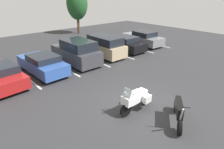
{
  "coord_description": "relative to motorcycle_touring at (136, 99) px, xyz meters",
  "views": [
    {
      "loc": [
        -6.76,
        -5.47,
        5.35
      ],
      "look_at": [
        0.07,
        2.13,
        0.97
      ],
      "focal_mm": 31.16,
      "sensor_mm": 36.0,
      "label": 1
    }
  ],
  "objects": [
    {
      "name": "car_blue",
      "position": [
        -1.29,
        7.51,
        0.04
      ],
      "size": [
        1.98,
        4.55,
        1.38
      ],
      "color": "#2D519E",
      "rests_on": "ground"
    },
    {
      "name": "car_grey",
      "position": [
        10.04,
        7.95,
        0.07
      ],
      "size": [
        2.18,
        4.82,
        1.5
      ],
      "color": "slate",
      "rests_on": "ground"
    },
    {
      "name": "tree_center",
      "position": [
        8.41,
        17.87,
        3.24
      ],
      "size": [
        2.74,
        2.74,
        6.0
      ],
      "color": "#4C3823",
      "rests_on": "ground"
    },
    {
      "name": "motorcycle_touring",
      "position": [
        0.0,
        0.0,
        0.0
      ],
      "size": [
        2.15,
        0.94,
        1.39
      ],
      "color": "black",
      "rests_on": "ground"
    },
    {
      "name": "parking_stripes",
      "position": [
        -1.1,
        7.73,
        -0.65
      ],
      "size": [
        24.81,
        5.06,
        0.01
      ],
      "color": "silver",
      "rests_on": "ground"
    },
    {
      "name": "car_charcoal",
      "position": [
        1.58,
        7.64,
        0.28
      ],
      "size": [
        1.97,
        4.65,
        1.93
      ],
      "color": "#38383D",
      "rests_on": "ground"
    },
    {
      "name": "motorcycle_second",
      "position": [
        0.69,
        -1.86,
        -0.07
      ],
      "size": [
        1.93,
        1.45,
        1.28
      ],
      "color": "black",
      "rests_on": "ground"
    },
    {
      "name": "car_black",
      "position": [
        7.13,
        7.82,
        0.02
      ],
      "size": [
        2.01,
        4.58,
        1.4
      ],
      "color": "black",
      "rests_on": "ground"
    },
    {
      "name": "ground",
      "position": [
        0.57,
        0.26,
        -0.7
      ],
      "size": [
        44.0,
        44.0,
        0.1
      ],
      "primitive_type": "cube",
      "color": "#2D2D30"
    },
    {
      "name": "car_tan",
      "position": [
        4.43,
        7.78,
        0.25
      ],
      "size": [
        1.82,
        4.66,
        1.82
      ],
      "color": "tan",
      "rests_on": "ground"
    },
    {
      "name": "car_red",
      "position": [
        -4.04,
        7.43,
        0.01
      ],
      "size": [
        2.2,
        4.62,
        1.36
      ],
      "color": "maroon",
      "rests_on": "ground"
    }
  ]
}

